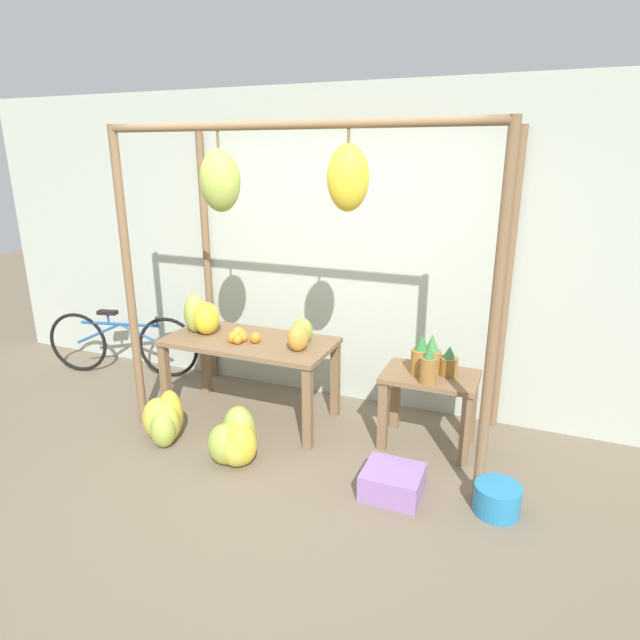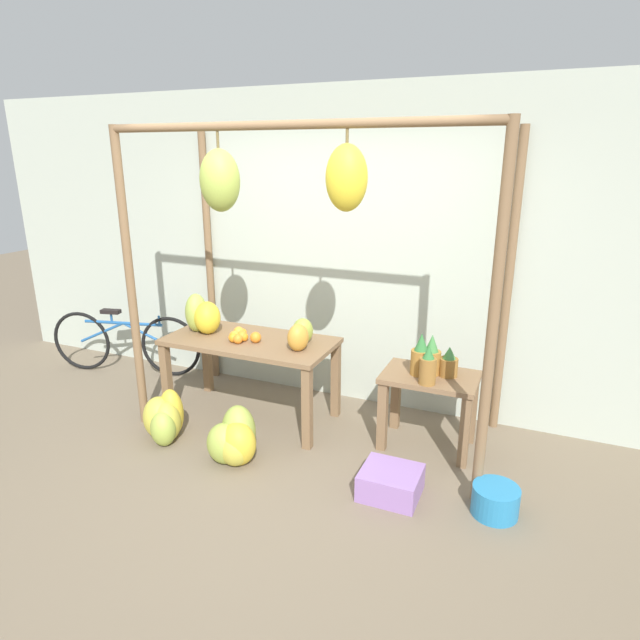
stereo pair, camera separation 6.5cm
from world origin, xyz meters
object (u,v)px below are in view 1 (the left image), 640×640
Objects in this scene: blue_bucket at (497,499)px; parked_bicycle at (122,343)px; banana_pile_on_table at (201,316)px; orange_pile at (241,336)px; pineapple_cluster at (430,360)px; banana_pile_ground_right at (235,441)px; banana_pile_ground_left at (164,420)px; fruit_crate_white at (393,482)px; papaya_pile at (300,334)px.

parked_bicycle is (-3.85, 0.91, 0.24)m from blue_bucket.
banana_pile_on_table is 0.23× the size of parked_bicycle.
pineapple_cluster is at bearing 5.27° from orange_pile.
banana_pile_ground_right is 2.23m from parked_bicycle.
parked_bicycle is (-1.68, 0.41, -0.43)m from orange_pile.
banana_pile_ground_left reaches higher than fruit_crate_white.
banana_pile_ground_left is at bearing 175.16° from banana_pile_ground_right.
banana_pile_on_table is 0.87× the size of banana_pile_ground_left.
pineapple_cluster reaches higher than parked_bicycle.
blue_bucket is (2.58, 0.06, -0.08)m from banana_pile_ground_left.
banana_pile_on_table is at bearing -15.50° from parked_bicycle.
parked_bicycle reaches higher than blue_bucket.
fruit_crate_white is 1.37m from papaya_pile.
orange_pile is at bearing 114.84° from banana_pile_ground_right.
orange_pile is 0.53m from papaya_pile.
parked_bicycle reaches higher than fruit_crate_white.
blue_bucket is at bearing 3.72° from banana_pile_ground_right.
papaya_pile is (-1.65, 0.56, 0.74)m from blue_bucket.
banana_pile_ground_right is 0.98m from papaya_pile.
orange_pile reaches higher than fruit_crate_white.
banana_pile_ground_left is 1.44× the size of blue_bucket.
banana_pile_on_table is 0.94m from banana_pile_ground_left.
papaya_pile is at bearing 161.14° from blue_bucket.
pineapple_cluster reaches higher than banana_pile_ground_right.
blue_bucket is at bearing 1.40° from banana_pile_ground_left.
banana_pile_on_table is 0.95m from papaya_pile.
orange_pile is at bearing -173.41° from papaya_pile.
pineapple_cluster is at bearing 2.42° from banana_pile_on_table.
banana_pile_on_table is 0.44m from orange_pile.
pineapple_cluster is 0.96m from fruit_crate_white.
fruit_crate_white is at bearing -20.96° from orange_pile.
banana_pile_ground_left is at bearing 179.81° from fruit_crate_white.
orange_pile is 0.91m from banana_pile_ground_right.
banana_pile_on_table reaches higher than papaya_pile.
orange_pile is 0.62× the size of banana_pile_ground_right.
banana_pile_ground_right is at bearing -43.79° from banana_pile_on_table.
pineapple_cluster is 0.81× the size of banana_pile_ground_left.
pineapple_cluster is 0.73× the size of banana_pile_ground_right.
fruit_crate_white is 0.24× the size of parked_bicycle.
fruit_crate_white is 0.68m from blue_bucket.
banana_pile_on_table is 2.17m from fruit_crate_white.
banana_pile_ground_right reaches higher than banana_pile_ground_left.
banana_pile_on_table is 0.95× the size of fruit_crate_white.
blue_bucket is (0.60, -0.65, -0.64)m from pineapple_cluster.
pineapple_cluster is 1.05m from papaya_pile.
banana_pile_ground_right is at bearing -148.95° from pineapple_cluster.
banana_pile_on_table is 1.25× the size of blue_bucket.
banana_pile_on_table is at bearing 136.21° from banana_pile_ground_right.
banana_pile_ground_right is at bearing -177.48° from fruit_crate_white.
banana_pile_ground_left is 0.90× the size of banana_pile_ground_right.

